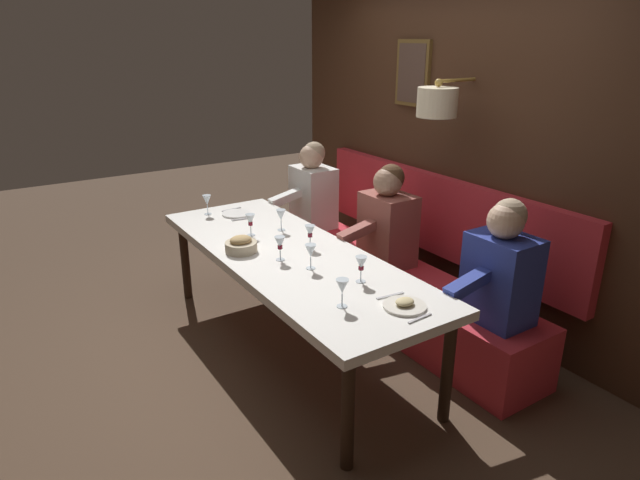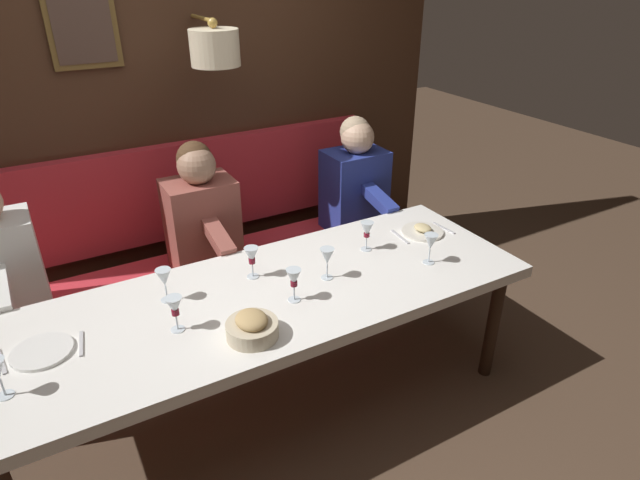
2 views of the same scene
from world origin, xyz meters
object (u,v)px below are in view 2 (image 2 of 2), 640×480
wine_glass_7 (294,279)px  bread_bowl (252,327)px  diner_nearest (355,179)px  wine_glass_0 (164,279)px  dining_table (270,304)px  wine_glass_2 (431,243)px  wine_glass_4 (327,257)px  wine_glass_3 (252,257)px  diner_near (201,212)px  wine_glass_6 (175,307)px  wine_glass_1 (367,230)px

wine_glass_7 → bread_bowl: (-0.15, 0.28, -0.07)m
diner_nearest → wine_glass_0: (-0.70, 1.49, 0.04)m
dining_table → bread_bowl: 0.35m
wine_glass_2 → wine_glass_4: bearing=76.2°
wine_glass_2 → wine_glass_3: size_ratio=1.00×
wine_glass_7 → bread_bowl: size_ratio=0.75×
wine_glass_7 → wine_glass_0: bearing=60.4°
wine_glass_7 → diner_nearest: bearing=-44.5°
diner_near → wine_glass_3: diner_near is taller
wine_glass_3 → wine_glass_4: size_ratio=1.00×
wine_glass_6 → wine_glass_7: size_ratio=1.00×
wine_glass_4 → wine_glass_3: bearing=58.8°
wine_glass_4 → bread_bowl: (-0.25, 0.51, -0.07)m
dining_table → wine_glass_7: (-0.11, -0.08, 0.18)m
dining_table → wine_glass_7: wine_glass_7 is taller
wine_glass_6 → bread_bowl: (-0.20, -0.26, -0.07)m
diner_nearest → wine_glass_4: size_ratio=4.82×
diner_near → bread_bowl: diner_near is taller
wine_glass_2 → wine_glass_7: (0.04, 0.77, -0.00)m
dining_table → diner_nearest: diner_nearest is taller
diner_nearest → diner_near: size_ratio=1.00×
wine_glass_1 → dining_table: bearing=101.3°
diner_near → wine_glass_6: (-0.95, 0.43, 0.04)m
wine_glass_1 → wine_glass_2: (-0.28, -0.20, 0.00)m
diner_near → wine_glass_1: bearing=-138.4°
wine_glass_4 → wine_glass_6: 0.77m
wine_glass_0 → wine_glass_6: bearing=174.7°
wine_glass_6 → wine_glass_0: bearing=-5.3°
diner_near → wine_glass_2: diner_near is taller
diner_nearest → wine_glass_3: bearing=123.7°
wine_glass_1 → wine_glass_2: same height
wine_glass_1 → wine_glass_6: 1.12m
wine_glass_1 → diner_nearest: bearing=-28.9°
wine_glass_1 → bread_bowl: (-0.40, 0.84, -0.07)m
wine_glass_4 → wine_glass_6: size_ratio=1.00×
diner_near → wine_glass_7: bearing=-173.9°
diner_nearest → wine_glass_6: diner_nearest is taller
wine_glass_0 → bread_bowl: wine_glass_0 is taller
wine_glass_0 → wine_glass_7: bearing=-119.6°
dining_table → wine_glass_6: wine_glass_6 is taller
wine_glass_7 → bread_bowl: bearing=119.2°
dining_table → wine_glass_1: size_ratio=15.67×
diner_near → wine_glass_4: (-0.90, -0.34, 0.04)m
wine_glass_0 → wine_glass_1: 1.08m
diner_near → wine_glass_2: (-1.03, -0.87, 0.04)m
diner_nearest → bread_bowl: 1.70m
wine_glass_2 → wine_glass_4: same height
wine_glass_3 → wine_glass_7: size_ratio=1.00×
wine_glass_2 → bread_bowl: size_ratio=0.75×
wine_glass_2 → wine_glass_7: 0.77m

